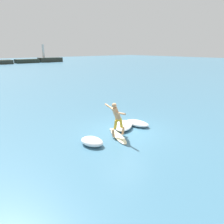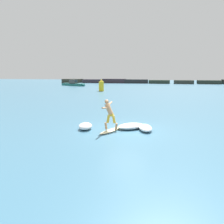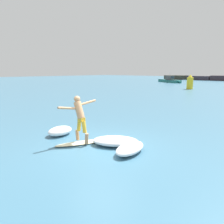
% 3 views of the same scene
% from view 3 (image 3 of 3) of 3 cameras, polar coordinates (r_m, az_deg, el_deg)
% --- Properties ---
extents(ground_plane, '(200.00, 200.00, 0.00)m').
position_cam_3_polar(ground_plane, '(8.45, -2.93, -8.82)').
color(ground_plane, teal).
extents(surfboard, '(1.26, 2.27, 0.21)m').
position_cam_3_polar(surfboard, '(8.76, -7.59, -7.92)').
color(surfboard, beige).
rests_on(surfboard, ground).
extents(surfer, '(0.83, 1.70, 1.80)m').
position_cam_3_polar(surfer, '(8.56, -8.44, -0.72)').
color(surfer, tan).
rests_on(surfer, surfboard).
extents(fishing_boat_near_jetty, '(8.64, 5.41, 2.55)m').
position_cam_3_polar(fishing_boat_near_jetty, '(55.72, 14.85, 8.02)').
color(fishing_boat_near_jetty, '#216C65').
rests_on(fishing_boat_near_jetty, ground).
extents(channel_marker_buoy, '(0.96, 0.96, 2.27)m').
position_cam_3_polar(channel_marker_buoy, '(36.26, 19.69, 7.28)').
color(channel_marker_buoy, yellow).
rests_on(channel_marker_buoy, ground).
extents(wave_foam_at_tail, '(1.99, 1.85, 0.34)m').
position_cam_3_polar(wave_foam_at_tail, '(8.46, 0.91, -7.59)').
color(wave_foam_at_tail, white).
rests_on(wave_foam_at_tail, ground).
extents(wave_foam_at_nose, '(1.05, 1.64, 0.33)m').
position_cam_3_polar(wave_foam_at_nose, '(7.74, 4.72, -9.42)').
color(wave_foam_at_nose, white).
rests_on(wave_foam_at_nose, ground).
extents(wave_foam_beside, '(1.03, 1.35, 0.39)m').
position_cam_3_polar(wave_foam_beside, '(10.01, -13.42, -4.82)').
color(wave_foam_beside, white).
rests_on(wave_foam_beside, ground).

